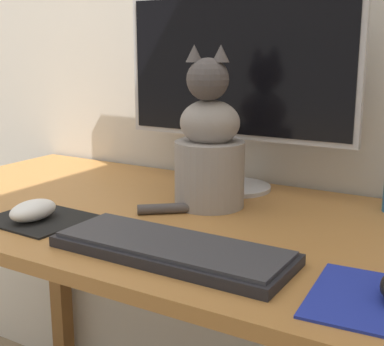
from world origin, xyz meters
TOP-DOWN VIEW (x-y plane):
  - desk at (0.00, 0.00)m, footprint 1.42×0.66m
  - monitor at (-0.01, 0.23)m, footprint 0.57×0.17m
  - keyboard at (0.09, -0.20)m, footprint 0.40×0.15m
  - mousepad_left at (-0.24, -0.17)m, footprint 0.19×0.17m
  - computer_mouse_left at (-0.24, -0.19)m, footprint 0.06×0.10m
  - cat at (-0.00, 0.08)m, footprint 0.19×0.24m

SIDE VIEW (x-z plane):
  - desk at x=0.00m, z-range 0.28..1.03m
  - mousepad_left at x=-0.24m, z-range 0.75..0.76m
  - keyboard at x=0.09m, z-range 0.75..0.78m
  - computer_mouse_left at x=-0.24m, z-range 0.76..0.80m
  - cat at x=0.00m, z-range 0.71..1.05m
  - monitor at x=-0.01m, z-range 0.79..1.25m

